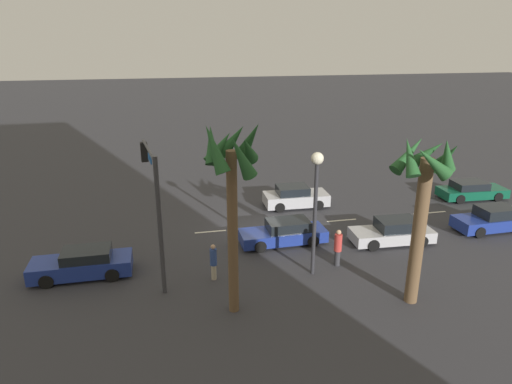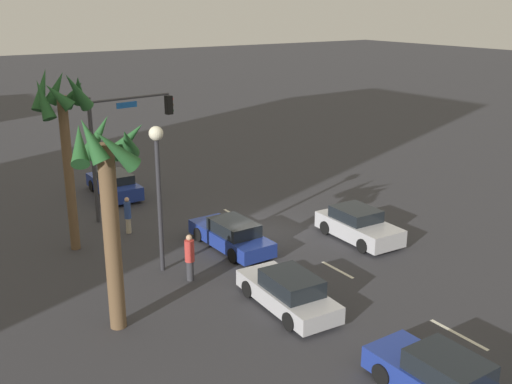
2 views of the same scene
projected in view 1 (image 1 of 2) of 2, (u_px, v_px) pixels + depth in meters
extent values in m
plane|color=#333338|center=(259.00, 228.00, 26.68)|extent=(220.00, 220.00, 0.00)
cube|color=silver|center=(429.00, 213.00, 28.93)|extent=(2.27, 0.14, 0.01)
cube|color=silver|center=(342.00, 220.00, 27.73)|extent=(1.88, 0.14, 0.01)
cube|color=silver|center=(211.00, 232.00, 26.11)|extent=(1.82, 0.14, 0.01)
cube|color=#B7B7BC|center=(296.00, 199.00, 29.91)|extent=(4.23, 1.97, 0.74)
cube|color=black|center=(293.00, 190.00, 29.67)|extent=(2.05, 1.68, 0.52)
cylinder|color=black|center=(311.00, 196.00, 31.01)|extent=(0.65, 0.24, 0.64)
cylinder|color=black|center=(319.00, 205.00, 29.39)|extent=(0.65, 0.24, 0.64)
cylinder|color=black|center=(274.00, 199.00, 30.57)|extent=(0.65, 0.24, 0.64)
cylinder|color=black|center=(280.00, 208.00, 28.95)|extent=(0.65, 0.24, 0.64)
cube|color=#B7B7BC|center=(391.00, 235.00, 24.57)|extent=(4.50, 1.91, 0.60)
cube|color=black|center=(397.00, 224.00, 24.42)|extent=(2.19, 1.59, 0.59)
cylinder|color=black|center=(373.00, 245.00, 23.67)|extent=(0.65, 0.25, 0.64)
cylinder|color=black|center=(362.00, 233.00, 25.15)|extent=(0.65, 0.25, 0.64)
cylinder|color=black|center=(422.00, 242.00, 24.09)|extent=(0.65, 0.25, 0.64)
cylinder|color=black|center=(408.00, 230.00, 25.57)|extent=(0.65, 0.25, 0.64)
cube|color=#0F5138|center=(472.00, 192.00, 31.41)|extent=(4.64, 2.03, 0.60)
cube|color=black|center=(470.00, 185.00, 31.20)|extent=(2.26, 1.69, 0.49)
cylinder|color=black|center=(482.00, 189.00, 32.46)|extent=(0.65, 0.25, 0.64)
cylinder|color=black|center=(498.00, 197.00, 30.88)|extent=(0.65, 0.25, 0.64)
cylinder|color=black|center=(446.00, 191.00, 32.03)|extent=(0.65, 0.25, 0.64)
cylinder|color=black|center=(460.00, 199.00, 30.45)|extent=(0.65, 0.25, 0.64)
cube|color=navy|center=(491.00, 222.00, 26.20)|extent=(4.27, 1.76, 0.67)
cube|color=black|center=(496.00, 212.00, 26.06)|extent=(2.06, 1.52, 0.58)
cylinder|color=black|center=(480.00, 232.00, 25.24)|extent=(0.64, 0.23, 0.64)
cylinder|color=black|center=(461.00, 222.00, 26.71)|extent=(0.64, 0.23, 0.64)
cylinder|color=black|center=(500.00, 218.00, 27.28)|extent=(0.64, 0.23, 0.64)
cube|color=navy|center=(283.00, 235.00, 24.49)|extent=(4.70, 1.75, 0.62)
cube|color=black|center=(288.00, 225.00, 24.37)|extent=(2.27, 1.50, 0.54)
cylinder|color=black|center=(260.00, 247.00, 23.51)|extent=(0.64, 0.23, 0.64)
cylinder|color=black|center=(254.00, 235.00, 24.94)|extent=(0.64, 0.23, 0.64)
cylinder|color=black|center=(313.00, 241.00, 24.15)|extent=(0.64, 0.23, 0.64)
cylinder|color=black|center=(303.00, 230.00, 25.58)|extent=(0.64, 0.23, 0.64)
cube|color=navy|center=(82.00, 266.00, 21.06)|extent=(4.55, 1.69, 0.72)
cube|color=black|center=(86.00, 254.00, 20.92)|extent=(2.19, 1.48, 0.47)
cylinder|color=black|center=(46.00, 282.00, 20.12)|extent=(0.64, 0.22, 0.64)
cylinder|color=black|center=(54.00, 265.00, 21.57)|extent=(0.64, 0.22, 0.64)
cylinder|color=black|center=(112.00, 275.00, 20.68)|extent=(0.64, 0.22, 0.64)
cylinder|color=black|center=(115.00, 260.00, 22.13)|extent=(0.64, 0.22, 0.64)
cylinder|color=#38383D|center=(160.00, 228.00, 18.91)|extent=(0.20, 0.20, 6.14)
cylinder|color=#38383D|center=(149.00, 150.00, 19.94)|extent=(0.66, 4.33, 0.12)
cube|color=black|center=(144.00, 152.00, 22.07)|extent=(0.36, 0.36, 0.95)
sphere|color=red|center=(143.00, 145.00, 22.14)|extent=(0.20, 0.20, 0.20)
sphere|color=#392605|center=(144.00, 151.00, 22.23)|extent=(0.20, 0.20, 0.20)
sphere|color=black|center=(144.00, 157.00, 22.33)|extent=(0.20, 0.20, 0.20)
cube|color=#1959B2|center=(150.00, 159.00, 19.85)|extent=(0.18, 1.10, 0.28)
cylinder|color=#2D2D33|center=(315.00, 221.00, 20.64)|extent=(0.18, 0.18, 5.34)
sphere|color=#F2EACC|center=(317.00, 158.00, 19.69)|extent=(0.56, 0.56, 0.56)
cylinder|color=#333338|center=(337.00, 258.00, 22.13)|extent=(0.30, 0.30, 0.79)
cylinder|color=#BF3833|center=(338.00, 243.00, 21.86)|extent=(0.39, 0.39, 0.86)
sphere|color=tan|center=(339.00, 232.00, 21.69)|extent=(0.23, 0.23, 0.23)
cylinder|color=#B2A58C|center=(214.00, 272.00, 20.85)|extent=(0.33, 0.33, 0.74)
cylinder|color=#2D478C|center=(213.00, 257.00, 20.60)|extent=(0.44, 0.44, 0.80)
sphere|color=tan|center=(213.00, 247.00, 20.44)|extent=(0.22, 0.22, 0.22)
cylinder|color=brown|center=(419.00, 233.00, 18.24)|extent=(0.54, 0.54, 6.24)
cone|color=#235628|center=(410.00, 157.00, 17.08)|extent=(0.60, 1.28, 1.56)
cone|color=#235628|center=(433.00, 162.00, 16.53)|extent=(1.59, 1.01, 1.39)
cone|color=#235628|center=(447.00, 155.00, 16.74)|extent=(1.21, 1.12, 1.47)
cone|color=#235628|center=(446.00, 157.00, 17.43)|extent=(0.62, 1.53, 1.54)
cone|color=#235628|center=(427.00, 153.00, 17.85)|extent=(1.50, 1.18, 1.32)
cone|color=#235628|center=(409.00, 154.00, 17.98)|extent=(1.85, 1.13, 1.58)
cylinder|color=brown|center=(233.00, 235.00, 17.52)|extent=(0.41, 0.41, 6.71)
cone|color=#235628|center=(212.00, 145.00, 16.24)|extent=(0.59, 1.16, 1.51)
cone|color=#235628|center=(215.00, 149.00, 15.70)|extent=(1.26, 1.33, 1.84)
cone|color=#235628|center=(241.00, 157.00, 15.78)|extent=(1.32, 0.87, 1.72)
cone|color=#235628|center=(248.00, 149.00, 16.27)|extent=(1.07, 1.39, 1.28)
cone|color=#235628|center=(250.00, 140.00, 16.90)|extent=(1.20, 1.58, 1.73)
cone|color=#235628|center=(233.00, 140.00, 17.02)|extent=(1.37, 0.86, 1.43)
cone|color=#235628|center=(220.00, 147.00, 16.95)|extent=(1.47, 1.14, 1.39)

